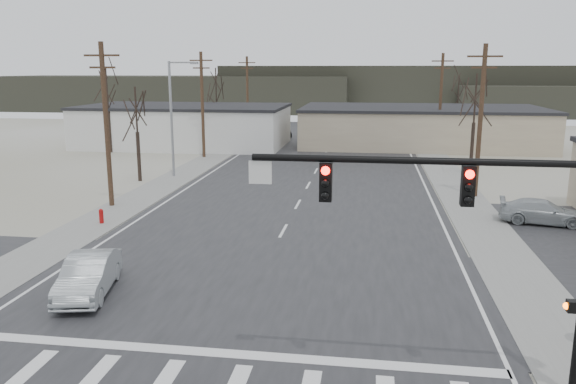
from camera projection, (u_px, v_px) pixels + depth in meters
The scene contains 26 objects.
ground at pixel (252, 289), 21.94m from camera, with size 140.00×140.00×0.00m, color #B9B8B4.
main_road at pixel (300, 201), 36.43m from camera, with size 18.00×110.00×0.05m, color #242427.
cross_road at pixel (252, 288), 21.94m from camera, with size 90.00×10.00×0.04m, color #242427.
sidewalk_left at pixel (170, 181), 42.76m from camera, with size 3.00×90.00×0.06m, color gray.
sidewalk_right at pixel (457, 190), 39.77m from camera, with size 3.00×90.00×0.06m, color gray.
traffic_signal_mast at pixel (511, 224), 13.83m from camera, with size 8.95×0.43×7.20m.
fire_hydrant at pixel (101, 216), 31.02m from camera, with size 0.24×0.24×0.87m.
building_left_far at pixel (185, 126), 62.37m from camera, with size 22.30×12.30×4.50m.
building_right_far at pixel (421, 126), 62.59m from camera, with size 26.30×14.30×4.30m.
upole_left_b at pixel (106, 123), 34.04m from camera, with size 2.20×0.30×10.00m.
upole_left_c at pixel (202, 103), 53.37m from camera, with size 2.20×0.30×10.00m.
upole_left_d at pixel (247, 94), 72.70m from camera, with size 2.20×0.30×10.00m.
upole_right_a at pixel (480, 119), 36.59m from camera, with size 2.20×0.30×10.00m.
upole_right_b at pixel (440, 101), 57.86m from camera, with size 2.20×0.30×10.00m.
streetlight_main at pixel (174, 113), 43.64m from camera, with size 2.40×0.25×9.00m.
tree_left_near at pixel (136, 112), 41.98m from camera, with size 3.30×3.30×7.35m.
tree_right_mid at pixel (475, 101), 44.03m from camera, with size 3.74×3.74×8.33m.
tree_left_far at pixel (216, 87), 67.03m from camera, with size 3.96×3.96×8.82m.
tree_right_far at pixel (458, 92), 68.88m from camera, with size 3.52×3.52×7.84m.
tree_left_mid at pixel (107, 91), 56.56m from camera, with size 3.96×3.96×8.82m.
hill_left at pixel (177, 93), 115.04m from camera, with size 70.00×18.00×7.00m, color #333026.
hill_center at pixel (425, 89), 111.64m from camera, with size 80.00×18.00×9.00m, color #333026.
sedan_crossing at pixel (88, 275), 21.22m from camera, with size 1.57×4.51×1.49m, color #989FA2.
car_far_a at pixel (395, 140), 61.10m from camera, with size 2.11×5.20×1.51m, color black.
car_far_b at pixel (282, 130), 70.82m from camera, with size 1.80×4.48×1.53m, color black.
car_parked_silver at pixel (543, 212), 30.95m from camera, with size 1.85×4.56×1.32m, color #9BA2A5.
Camera 1 is at (4.37, -20.20, 8.42)m, focal length 35.00 mm.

